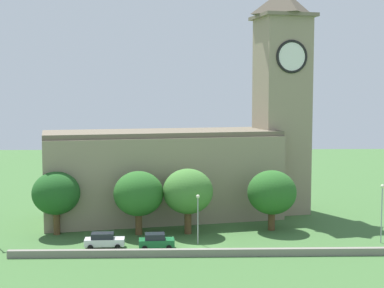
% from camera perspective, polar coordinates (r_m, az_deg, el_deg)
% --- Properties ---
extents(ground_plane, '(200.00, 200.00, 0.00)m').
position_cam_1_polar(ground_plane, '(83.01, 0.34, -7.56)').
color(ground_plane, '#3D6633').
extents(church, '(40.46, 18.46, 33.57)m').
position_cam_1_polar(church, '(84.36, 0.15, -1.09)').
color(church, gray).
rests_on(church, ground).
extents(quay_barrier, '(42.92, 0.70, 0.84)m').
position_cam_1_polar(quay_barrier, '(65.37, 0.87, -10.73)').
color(quay_barrier, gray).
rests_on(quay_barrier, ground).
extents(car_white, '(4.72, 2.25, 1.83)m').
position_cam_1_polar(car_white, '(69.23, -8.72, -9.44)').
color(car_white, silver).
rests_on(car_white, ground).
extents(car_green, '(4.22, 2.37, 1.85)m').
position_cam_1_polar(car_green, '(68.26, -3.58, -9.60)').
color(car_green, '#1E6B38').
rests_on(car_green, ground).
extents(streetlamp_west_mid, '(0.44, 0.44, 6.02)m').
position_cam_1_polar(streetlamp_west_mid, '(69.72, 0.59, -6.59)').
color(streetlamp_west_mid, '#9EA0A5').
rests_on(streetlamp_west_mid, ground).
extents(streetlamp_central, '(0.44, 0.44, 7.21)m').
position_cam_1_polar(streetlamp_central, '(73.52, 18.33, -5.69)').
color(streetlamp_central, '#9EA0A5').
rests_on(streetlamp_central, ground).
extents(tree_riverside_west, '(6.40, 6.40, 8.24)m').
position_cam_1_polar(tree_riverside_west, '(74.10, -5.33, -4.94)').
color(tree_riverside_west, brown).
rests_on(tree_riverside_west, ground).
extents(tree_by_tower, '(6.49, 6.49, 8.49)m').
position_cam_1_polar(tree_by_tower, '(74.21, -0.41, -4.74)').
color(tree_by_tower, brown).
rests_on(tree_by_tower, ground).
extents(tree_churchyard, '(6.14, 6.14, 8.16)m').
position_cam_1_polar(tree_churchyard, '(75.89, -13.33, -4.80)').
color(tree_churchyard, brown).
rests_on(tree_churchyard, ground).
extents(tree_riverside_east, '(6.50, 6.50, 8.01)m').
position_cam_1_polar(tree_riverside_east, '(76.96, 7.93, -4.79)').
color(tree_riverside_east, brown).
rests_on(tree_riverside_east, ground).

